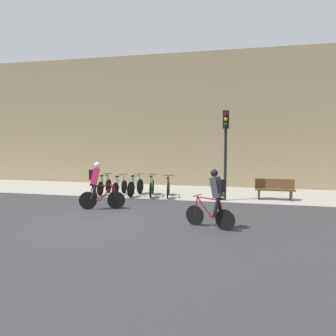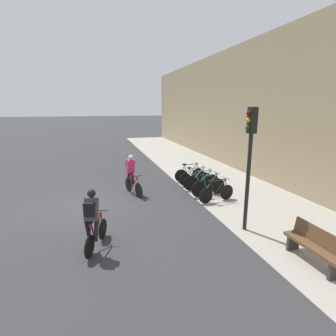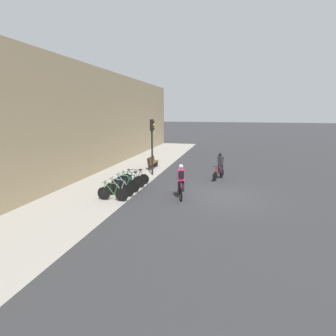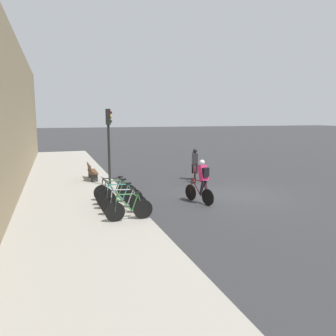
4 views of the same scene
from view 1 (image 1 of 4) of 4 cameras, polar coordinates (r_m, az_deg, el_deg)
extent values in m
plane|color=#333335|center=(10.48, -12.72, -9.51)|extent=(200.00, 200.00, 0.00)
cube|color=#A39E93|center=(16.68, -2.51, -3.99)|extent=(44.00, 4.50, 0.01)
cube|color=#9E8966|center=(18.98, -0.44, 8.26)|extent=(44.00, 0.60, 7.38)
cylinder|color=black|center=(12.46, -9.01, -5.57)|extent=(0.65, 0.22, 0.66)
cylinder|color=black|center=(12.61, -13.78, -5.53)|extent=(0.65, 0.22, 0.66)
cylinder|color=maroon|center=(12.45, -10.66, -4.29)|extent=(0.56, 0.20, 0.62)
cylinder|color=maroon|center=(12.51, -12.43, -4.34)|extent=(0.27, 0.11, 0.58)
cylinder|color=maroon|center=(12.43, -11.21, -2.99)|extent=(0.76, 0.26, 0.07)
cylinder|color=maroon|center=(12.58, -12.83, -5.58)|extent=(0.41, 0.15, 0.05)
cylinder|color=maroon|center=(12.55, -13.38, -4.30)|extent=(0.22, 0.09, 0.56)
cylinder|color=maroon|center=(12.42, -9.22, -4.26)|extent=(0.12, 0.07, 0.59)
cylinder|color=black|center=(12.37, -9.43, -2.75)|extent=(0.16, 0.45, 0.03)
cube|color=black|center=(12.49, -12.98, -2.87)|extent=(0.21, 0.13, 0.06)
cube|color=#E52866|center=(12.43, -12.56, -1.37)|extent=(0.40, 0.40, 0.63)
sphere|color=silver|center=(12.38, -12.23, 0.52)|extent=(0.27, 0.27, 0.22)
cylinder|color=black|center=(12.41, -12.82, -4.07)|extent=(0.29, 0.18, 0.56)
cylinder|color=black|center=(12.62, -12.65, -3.91)|extent=(0.26, 0.17, 0.56)
cube|color=black|center=(12.45, -13.20, -1.14)|extent=(0.21, 0.29, 0.36)
cylinder|color=black|center=(10.07, 4.68, -8.21)|extent=(0.58, 0.26, 0.61)
cylinder|color=black|center=(9.62, 9.89, -8.90)|extent=(0.58, 0.26, 0.61)
cylinder|color=maroon|center=(9.84, 6.41, -6.84)|extent=(0.53, 0.24, 0.62)
cylinder|color=maroon|center=(9.68, 8.35, -7.16)|extent=(0.25, 0.13, 0.58)
cylinder|color=maroon|center=(9.74, 7.00, -5.28)|extent=(0.70, 0.31, 0.07)
cylinder|color=maroon|center=(9.70, 8.81, -8.80)|extent=(0.39, 0.18, 0.05)
cylinder|color=maroon|center=(9.59, 9.43, -7.24)|extent=(0.21, 0.11, 0.56)
cylinder|color=maroon|center=(9.99, 4.89, -6.62)|extent=(0.12, 0.08, 0.58)
cylinder|color=black|center=(9.91, 5.10, -4.77)|extent=(0.20, 0.44, 0.03)
cube|color=black|center=(9.57, 8.97, -5.34)|extent=(0.22, 0.15, 0.06)
cube|color=#3D3D42|center=(9.56, 8.45, -3.34)|extent=(0.42, 0.42, 0.63)
sphere|color=black|center=(9.55, 8.06, -0.87)|extent=(0.29, 0.29, 0.22)
cylinder|color=black|center=(9.73, 8.97, -6.63)|extent=(0.30, 0.20, 0.56)
cylinder|color=black|center=(9.54, 8.38, -6.86)|extent=(0.26, 0.19, 0.56)
cube|color=black|center=(9.49, 9.21, -3.10)|extent=(0.23, 0.29, 0.36)
cylinder|color=black|center=(16.33, -10.31, -3.09)|extent=(0.04, 0.67, 0.67)
cylinder|color=black|center=(15.46, -11.70, -3.56)|extent=(0.04, 0.67, 0.67)
cylinder|color=#2D6B33|center=(16.00, -10.78, -2.24)|extent=(0.04, 0.53, 0.62)
cylinder|color=#2D6B33|center=(15.68, -11.30, -2.45)|extent=(0.04, 0.25, 0.58)
cylinder|color=#2D6B33|center=(15.87, -10.95, -1.27)|extent=(0.04, 0.71, 0.07)
cylinder|color=#2D6B33|center=(15.64, -11.41, -3.49)|extent=(0.03, 0.38, 0.05)
cylinder|color=#2D6B33|center=(15.50, -11.59, -2.51)|extent=(0.03, 0.20, 0.56)
cylinder|color=#2D6B33|center=(16.26, -10.38, -2.09)|extent=(0.04, 0.11, 0.58)
cylinder|color=black|center=(16.18, -10.45, -0.95)|extent=(0.46, 0.03, 0.03)
cube|color=black|center=(15.54, -11.48, -1.32)|extent=(0.08, 0.20, 0.06)
cylinder|color=black|center=(16.05, -7.63, -3.23)|extent=(0.06, 0.65, 0.65)
cylinder|color=black|center=(15.14, -9.15, -3.74)|extent=(0.06, 0.65, 0.65)
cylinder|color=#99999E|center=(15.70, -8.14, -2.38)|extent=(0.07, 0.55, 0.62)
cylinder|color=#99999E|center=(15.37, -8.70, -2.60)|extent=(0.05, 0.26, 0.58)
cylinder|color=#99999E|center=(15.57, -8.32, -1.40)|extent=(0.07, 0.75, 0.07)
cylinder|color=#99999E|center=(15.32, -8.83, -3.66)|extent=(0.05, 0.40, 0.05)
cylinder|color=#99999E|center=(15.19, -9.02, -2.67)|extent=(0.04, 0.21, 0.56)
cylinder|color=#99999E|center=(15.97, -7.70, -2.22)|extent=(0.04, 0.12, 0.58)
cylinder|color=black|center=(15.90, -7.77, -1.06)|extent=(0.46, 0.05, 0.03)
cube|color=black|center=(15.23, -8.89, -1.45)|extent=(0.09, 0.20, 0.06)
cylinder|color=black|center=(15.78, -4.87, -3.21)|extent=(0.11, 0.72, 0.72)
cylinder|color=black|center=(14.87, -6.49, -3.73)|extent=(0.11, 0.72, 0.72)
cylinder|color=teal|center=(15.43, -5.41, -2.35)|extent=(0.10, 0.56, 0.62)
cylinder|color=teal|center=(15.09, -6.01, -2.57)|extent=(0.07, 0.26, 0.58)
cylinder|color=teal|center=(15.30, -5.59, -1.34)|extent=(0.12, 0.75, 0.07)
cylinder|color=teal|center=(15.05, -6.15, -3.65)|extent=(0.08, 0.41, 0.05)
cylinder|color=teal|center=(14.91, -6.34, -2.63)|extent=(0.05, 0.22, 0.56)
cylinder|color=teal|center=(15.70, -4.94, -2.18)|extent=(0.05, 0.12, 0.59)
cylinder|color=black|center=(15.63, -5.01, -1.00)|extent=(0.46, 0.08, 0.03)
cube|color=black|center=(14.95, -6.20, -1.39)|extent=(0.10, 0.21, 0.06)
cylinder|color=black|center=(15.58, -2.64, -3.31)|extent=(0.16, 0.71, 0.71)
cylinder|color=black|center=(14.60, -3.06, -3.88)|extent=(0.16, 0.71, 0.71)
cylinder|color=#2D6B33|center=(15.21, -2.78, -2.45)|extent=(0.13, 0.55, 0.62)
cylinder|color=#2D6B33|center=(14.84, -2.93, -2.69)|extent=(0.08, 0.26, 0.58)
cylinder|color=#2D6B33|center=(15.07, -2.83, -1.43)|extent=(0.17, 0.74, 0.07)
cylinder|color=#2D6B33|center=(14.79, -2.97, -3.79)|extent=(0.10, 0.40, 0.05)
cylinder|color=#2D6B33|center=(14.64, -3.02, -2.76)|extent=(0.07, 0.21, 0.56)
cylinder|color=#2D6B33|center=(15.51, -2.66, -2.27)|extent=(0.06, 0.12, 0.58)
cylinder|color=black|center=(15.43, -2.68, -1.08)|extent=(0.46, 0.11, 0.03)
cube|color=black|center=(14.70, -2.99, -1.50)|extent=(0.11, 0.21, 0.06)
cylinder|color=black|center=(15.41, 0.17, -3.53)|extent=(0.14, 0.64, 0.64)
cylinder|color=black|center=(14.39, -0.08, -4.14)|extent=(0.14, 0.64, 0.64)
cylinder|color=black|center=(15.02, 0.09, -2.66)|extent=(0.13, 0.57, 0.62)
cylinder|color=black|center=(14.65, 0.00, -2.92)|extent=(0.08, 0.27, 0.58)
cylinder|color=black|center=(14.87, 0.06, -1.64)|extent=(0.17, 0.76, 0.07)
cylinder|color=black|center=(14.59, -0.03, -4.04)|extent=(0.10, 0.41, 0.05)
cylinder|color=black|center=(14.44, -0.05, -3.00)|extent=(0.07, 0.22, 0.56)
cylinder|color=black|center=(15.33, 0.16, -2.48)|extent=(0.06, 0.12, 0.59)
cylinder|color=black|center=(15.25, 0.15, -1.27)|extent=(0.46, 0.10, 0.03)
cube|color=black|center=(14.49, -0.03, -1.72)|extent=(0.11, 0.21, 0.06)
cylinder|color=black|center=(14.10, 9.96, 2.09)|extent=(0.12, 0.12, 3.82)
cube|color=black|center=(14.11, 10.06, 8.31)|extent=(0.26, 0.20, 0.76)
sphere|color=#590C0C|center=(14.00, 10.04, 9.19)|extent=(0.15, 0.15, 0.15)
sphere|color=orange|center=(13.98, 10.03, 8.34)|extent=(0.15, 0.15, 0.15)
sphere|color=#0C4719|center=(13.97, 10.01, 7.49)|extent=(0.15, 0.15, 0.15)
cube|color=brown|center=(14.87, 18.12, -3.59)|extent=(1.65, 0.40, 0.08)
cube|color=brown|center=(15.01, 18.09, -2.58)|extent=(1.65, 0.12, 0.40)
cube|color=#2D2D2D|center=(14.86, 15.55, -4.41)|extent=(0.08, 0.36, 0.45)
cube|color=#2D2D2D|center=(14.97, 20.62, -4.47)|extent=(0.08, 0.36, 0.45)
camera|label=2|loc=(11.32, 45.41, 9.79)|focal=28.00mm
camera|label=3|loc=(19.87, -51.19, 8.11)|focal=28.00mm
camera|label=4|loc=(23.69, -32.44, 6.18)|focal=35.00mm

